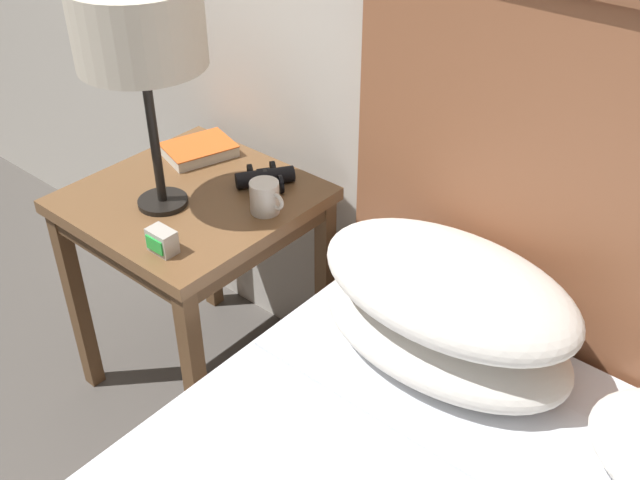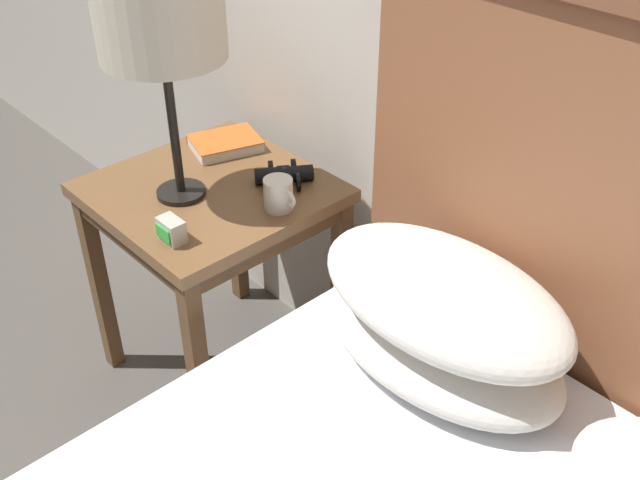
{
  "view_description": "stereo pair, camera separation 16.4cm",
  "coord_description": "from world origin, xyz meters",
  "px_view_note": "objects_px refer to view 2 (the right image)",
  "views": [
    {
      "loc": [
        0.8,
        -0.46,
        1.7
      ],
      "look_at": [
        -0.07,
        0.57,
        0.76
      ],
      "focal_mm": 42.0,
      "sensor_mm": 36.0,
      "label": 1
    },
    {
      "loc": [
        0.92,
        -0.34,
        1.7
      ],
      "look_at": [
        -0.07,
        0.57,
        0.76
      ],
      "focal_mm": 42.0,
      "sensor_mm": 36.0,
      "label": 2
    }
  ],
  "objects_px": {
    "coffee_mug": "(279,194)",
    "alarm_clock": "(171,230)",
    "nightstand": "(212,214)",
    "binoculars_pair": "(284,175)",
    "book_on_nightstand": "(225,143)",
    "table_lamp": "(160,23)"
  },
  "relations": [
    {
      "from": "coffee_mug",
      "to": "alarm_clock",
      "type": "bearing_deg",
      "value": -102.65
    },
    {
      "from": "nightstand",
      "to": "binoculars_pair",
      "type": "bearing_deg",
      "value": 54.58
    },
    {
      "from": "book_on_nightstand",
      "to": "coffee_mug",
      "type": "xyz_separation_m",
      "value": [
        0.36,
        -0.1,
        0.03
      ]
    },
    {
      "from": "book_on_nightstand",
      "to": "table_lamp",
      "type": "bearing_deg",
      "value": -61.64
    },
    {
      "from": "coffee_mug",
      "to": "binoculars_pair",
      "type": "bearing_deg",
      "value": 133.91
    },
    {
      "from": "book_on_nightstand",
      "to": "binoculars_pair",
      "type": "relative_size",
      "value": 1.46
    },
    {
      "from": "binoculars_pair",
      "to": "alarm_clock",
      "type": "height_order",
      "value": "alarm_clock"
    },
    {
      "from": "nightstand",
      "to": "alarm_clock",
      "type": "relative_size",
      "value": 9.47
    },
    {
      "from": "book_on_nightstand",
      "to": "coffee_mug",
      "type": "distance_m",
      "value": 0.38
    },
    {
      "from": "nightstand",
      "to": "binoculars_pair",
      "type": "relative_size",
      "value": 4.24
    },
    {
      "from": "table_lamp",
      "to": "book_on_nightstand",
      "type": "distance_m",
      "value": 0.53
    },
    {
      "from": "binoculars_pair",
      "to": "coffee_mug",
      "type": "distance_m",
      "value": 0.14
    },
    {
      "from": "table_lamp",
      "to": "coffee_mug",
      "type": "height_order",
      "value": "table_lamp"
    },
    {
      "from": "binoculars_pair",
      "to": "coffee_mug",
      "type": "relative_size",
      "value": 1.52
    },
    {
      "from": "table_lamp",
      "to": "binoculars_pair",
      "type": "relative_size",
      "value": 3.61
    },
    {
      "from": "table_lamp",
      "to": "coffee_mug",
      "type": "relative_size",
      "value": 5.49
    },
    {
      "from": "table_lamp",
      "to": "coffee_mug",
      "type": "distance_m",
      "value": 0.5
    },
    {
      "from": "table_lamp",
      "to": "nightstand",
      "type": "bearing_deg",
      "value": 76.95
    },
    {
      "from": "book_on_nightstand",
      "to": "binoculars_pair",
      "type": "bearing_deg",
      "value": 0.07
    },
    {
      "from": "nightstand",
      "to": "table_lamp",
      "type": "distance_m",
      "value": 0.56
    },
    {
      "from": "table_lamp",
      "to": "alarm_clock",
      "type": "height_order",
      "value": "table_lamp"
    },
    {
      "from": "nightstand",
      "to": "table_lamp",
      "type": "bearing_deg",
      "value": -103.05
    }
  ]
}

